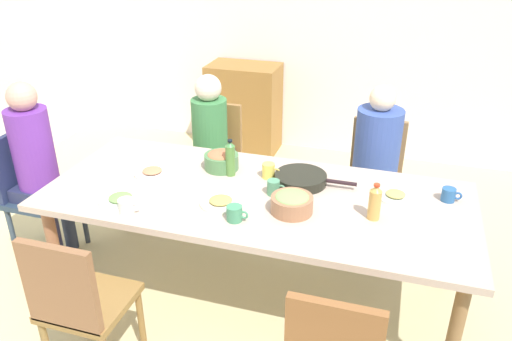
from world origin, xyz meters
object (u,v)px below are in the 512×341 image
Objects in this scene: chair_3 at (32,188)px; chair_4 at (215,154)px; plate_2 at (121,199)px; cup_2 at (274,187)px; plate_3 at (152,172)px; person_0 at (376,153)px; plate_1 at (395,196)px; bowl_1 at (221,160)px; chair_1 at (78,301)px; plate_0 at (221,202)px; cup_1 at (269,171)px; person_4 at (209,136)px; serving_pan at (301,179)px; dining_table at (256,202)px; chair_0 at (374,174)px; bottle_1 at (375,203)px; cup_4 at (449,195)px; bottle_0 at (230,159)px; side_cabinet at (244,108)px; cup_0 at (127,206)px; cup_3 at (235,213)px; bowl_0 at (292,203)px; person_3 at (36,159)px.

chair_3 is 1.35m from chair_4.
cup_2 reaches higher than plate_2.
person_0 is at bearing 30.32° from plate_3.
plate_1 is 1.10m from bowl_1.
chair_1 is at bearing -125.84° from person_0.
plate_0 is 2.05× the size of cup_1.
person_4 reaches higher than chair_3.
person_0 is 0.73m from serving_pan.
serving_pan reaches higher than dining_table.
chair_0 is 1.04m from bottle_1.
chair_4 is 0.78m from bowl_1.
chair_0 is 7.92× the size of cup_4.
cup_2 is (0.81, 0.34, 0.03)m from plate_2.
bottle_0 is at bearing 153.24° from cup_2.
person_0 reaches higher than serving_pan.
dining_table is 11.96× the size of bottle_1.
chair_1 is 1.32m from cup_1.
plate_3 is 2.14m from side_cabinet.
chair_0 is at bearing 46.65° from cup_0.
chair_1 is 0.98m from plate_3.
plate_3 is 1.02× the size of bowl_1.
cup_3 is 0.13× the size of side_cabinet.
side_cabinet is (-1.58, 1.98, -0.30)m from plate_1.
cup_2 is at bearing -29.51° from bowl_1.
plate_3 is at bearing 178.23° from cup_2.
plate_0 is 1.01× the size of bowl_0.
person_3 reaches higher than serving_pan.
person_3 is at bearing -173.38° from serving_pan.
cup_0 is 1.13× the size of cup_2.
bottle_1 reaches higher than dining_table.
plate_0 is at bearing -161.08° from cup_4.
plate_3 is (-0.08, -0.77, 0.05)m from person_4.
bottle_1 is (-0.10, -0.26, 0.08)m from plate_1.
person_3 reaches higher than person_4.
chair_4 reaches higher than serving_pan.
plate_3 is 1.97× the size of cup_4.
cup_2 is at bearing -66.42° from cup_1.
plate_0 is 0.26× the size of side_cabinet.
bottle_1 is at bearing -140.72° from cup_4.
plate_0 is at bearing -130.33° from dining_table.
cup_3 is (0.29, -0.57, -0.02)m from bowl_1.
person_4 reaches higher than plate_0.
side_cabinet is (-0.17, 1.35, -0.25)m from person_4.
chair_0 is 1.36m from plate_0.
person_3 reaches higher than cup_1.
bowl_1 is at bearing 176.42° from plate_1.
bowl_1 is 2.00m from side_cabinet.
chair_3 is 1.81× the size of serving_pan.
person_3 reaches higher than cup_2.
plate_0 is at bearing -7.42° from person_3.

